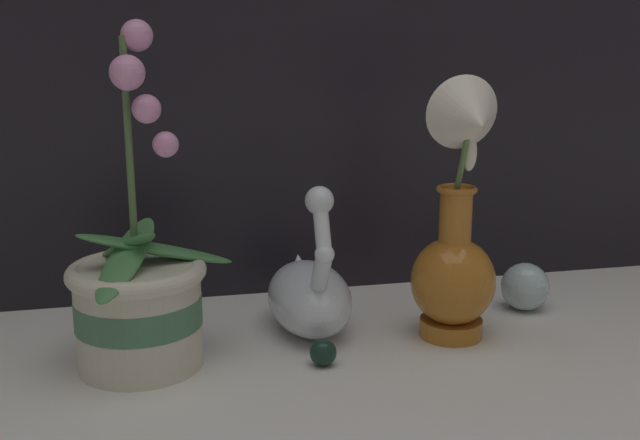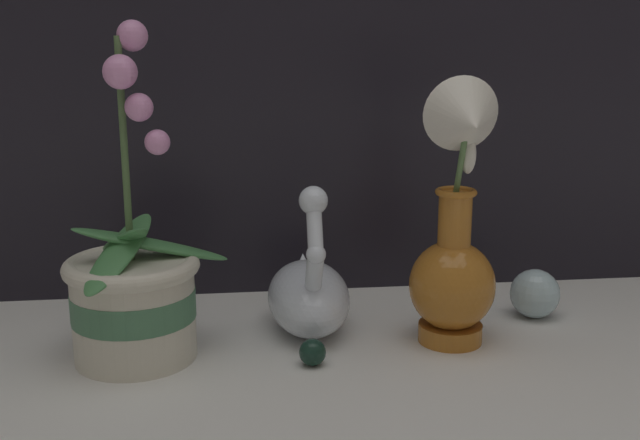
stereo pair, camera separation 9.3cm
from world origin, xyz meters
The scene contains 6 objects.
ground_plane centered at (0.00, 0.00, 0.00)m, with size 2.80×2.80×0.00m, color silver.
orchid_potted_plant centered at (-0.25, 0.08, 0.08)m, with size 0.19×0.19×0.38m.
swan_figurine centered at (-0.05, 0.14, 0.05)m, with size 0.10×0.20×0.20m.
blue_vase centered at (0.12, 0.08, 0.12)m, with size 0.10×0.12×0.32m.
glass_sphere centered at (0.26, 0.15, 0.03)m, with size 0.07×0.07×0.07m.
glass_bauble centered at (-0.05, 0.03, 0.02)m, with size 0.03×0.03×0.03m.
Camera 1 is at (-0.23, -0.74, 0.36)m, focal length 42.00 mm.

